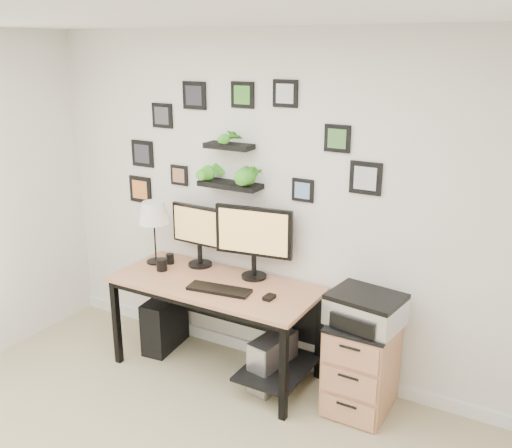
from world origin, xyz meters
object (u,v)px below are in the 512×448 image
Objects in this scene: mug at (162,265)px; pc_tower_grey at (272,361)px; pc_tower_black at (165,322)px; file_cabinet at (361,365)px; monitor_left at (199,231)px; desk at (221,297)px; monitor_right at (254,237)px; table_lamp at (154,214)px; printer at (365,309)px.

pc_tower_grey is at bearing 1.64° from mug.
file_cabinet is (1.73, 0.01, 0.11)m from pc_tower_black.
monitor_left is at bearing 174.81° from file_cabinet.
desk is 0.57m from monitor_left.
mug is at bearing -56.39° from pc_tower_black.
monitor_left reaches higher than pc_tower_black.
mug is (-0.53, -0.04, 0.17)m from desk.
monitor_right reaches higher than table_lamp.
file_cabinet is (0.94, -0.13, -0.75)m from monitor_right.
pc_tower_grey is 0.89m from printer.
printer reaches higher than pc_tower_black.
mug is 0.23× the size of pc_tower_grey.
monitor_right is 1.21m from file_cabinet.
table_lamp is 1.15× the size of pc_tower_black.
pc_tower_black is (-0.61, 0.05, -0.40)m from desk.
pc_tower_black is at bearing -169.95° from monitor_right.
monitor_left is at bearing 179.82° from monitor_right.
monitor_left is 0.51m from monitor_right.
mug is (-0.20, -0.23, -0.25)m from monitor_left.
mug reaches higher than pc_tower_grey.
pc_tower_grey is (0.99, 0.03, -0.60)m from mug.
monitor_right is (0.51, -0.00, 0.04)m from monitor_left.
monitor_left is 1.17× the size of pc_tower_grey.
monitor_left is 1.50m from printer.
pc_tower_grey is at bearing -175.89° from printer.
table_lamp is at bearing 173.87° from desk.
monitor_right is at bearing 17.93° from mug.
file_cabinet is (1.81, -0.02, -0.83)m from table_lamp.
monitor_left reaches higher than pc_tower_grey.
file_cabinet is at bearing -5.19° from monitor_left.
desk is 3.70× the size of pc_tower_grey.
table_lamp is (-0.36, -0.12, 0.12)m from monitor_left.
desk is at bearing -177.04° from file_cabinet.
mug is (0.15, -0.12, -0.37)m from table_lamp.
monitor_left is at bearing 48.69° from mug.
mug is 0.19× the size of printer.
pc_tower_black is (-0.79, -0.14, -0.86)m from monitor_right.
desk is at bearing 178.27° from pc_tower_grey.
table_lamp is at bearing 142.97° from mug.
mug is at bearing -37.03° from table_lamp.
monitor_right is at bearing 46.47° from desk.
printer is (0.96, -0.15, -0.31)m from monitor_right.
monitor_right is 0.88m from table_lamp.
printer is at bearing -63.71° from file_cabinet.
mug is 1.72m from file_cabinet.
table_lamp reaches higher than desk.
printer is (1.82, -0.04, -0.39)m from table_lamp.
desk is 16.43× the size of mug.
printer is at bearing -6.06° from monitor_left.
table_lamp is at bearing -172.46° from monitor_right.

